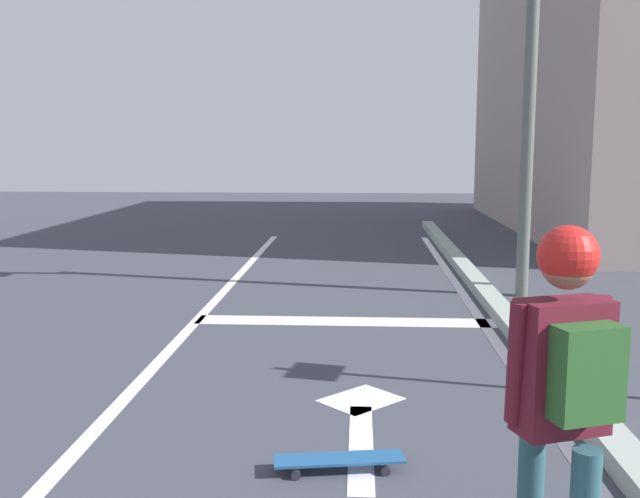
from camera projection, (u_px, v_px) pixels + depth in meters
lane_line_center at (120, 404)px, 5.45m from camera, size 0.12×20.00×0.01m
lane_line_curbside at (544, 412)px, 5.27m from camera, size 0.12×20.00×0.01m
stop_bar at (346, 321)px, 7.98m from camera, size 3.33×0.40×0.01m
lane_arrow_stem at (361, 445)px, 4.70m from camera, size 0.16×1.40×0.01m
lane_arrow_head at (361, 399)px, 5.54m from camera, size 0.71×0.71×0.01m
curb_strip at (579, 404)px, 5.25m from camera, size 0.24×24.00×0.14m
skater at (565, 377)px, 2.76m from camera, size 0.42×0.59×1.57m
spare_skateboard at (339, 460)px, 4.32m from camera, size 0.81×0.30×0.09m
traffic_signal_mast at (451, 34)px, 8.92m from camera, size 4.37×0.34×4.80m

